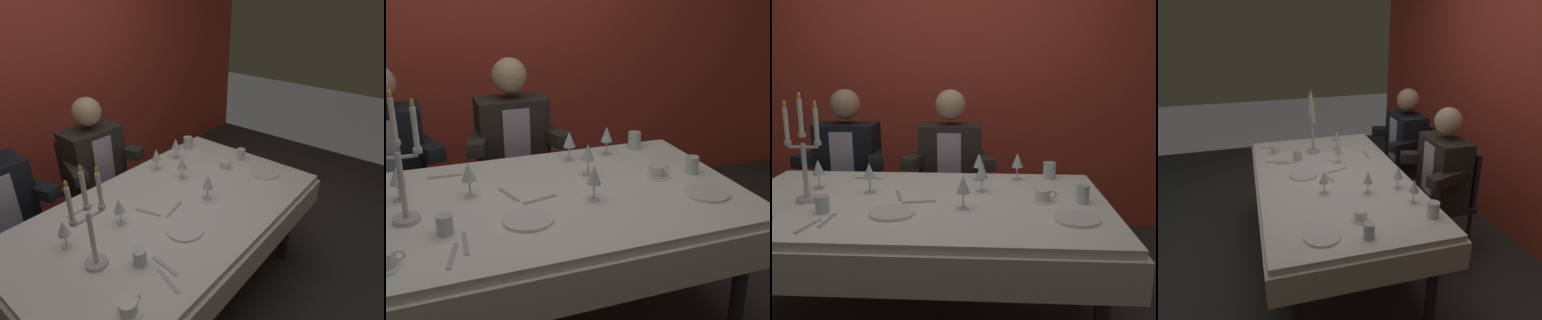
% 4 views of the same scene
% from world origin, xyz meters
% --- Properties ---
extents(back_wall, '(6.00, 0.12, 2.70)m').
position_xyz_m(back_wall, '(0.00, 1.66, 1.35)').
color(back_wall, '#CB4031').
rests_on(back_wall, ground_plane).
extents(dining_table, '(1.94, 1.14, 0.74)m').
position_xyz_m(dining_table, '(0.00, 0.00, 0.62)').
color(dining_table, white).
rests_on(dining_table, ground_plane).
extents(candelabra, '(0.19, 0.11, 0.55)m').
position_xyz_m(candelabra, '(-0.57, -0.05, 0.96)').
color(candelabra, silver).
rests_on(candelabra, dining_table).
extents(dinner_plate_0, '(0.21, 0.21, 0.01)m').
position_xyz_m(dinner_plate_0, '(-0.10, -0.21, 0.75)').
color(dinner_plate_0, white).
rests_on(dinner_plate_0, dining_table).
extents(dinner_plate_1, '(0.21, 0.21, 0.01)m').
position_xyz_m(dinner_plate_1, '(0.74, -0.24, 0.75)').
color(dinner_plate_1, white).
rests_on(dinner_plate_1, dining_table).
extents(wine_glass_0, '(0.07, 0.07, 0.16)m').
position_xyz_m(wine_glass_0, '(0.29, 0.40, 0.85)').
color(wine_glass_0, silver).
rests_on(wine_glass_0, dining_table).
extents(wine_glass_1, '(0.07, 0.07, 0.16)m').
position_xyz_m(wine_glass_1, '(0.23, -0.12, 0.86)').
color(wine_glass_1, silver).
rests_on(wine_glass_1, dining_table).
extents(wine_glass_2, '(0.07, 0.07, 0.16)m').
position_xyz_m(wine_glass_2, '(-0.29, 0.11, 0.85)').
color(wine_glass_2, silver).
rests_on(wine_glass_2, dining_table).
extents(wine_glass_3, '(0.07, 0.07, 0.16)m').
position_xyz_m(wine_glass_3, '(0.31, 0.17, 0.85)').
color(wine_glass_3, silver).
rests_on(wine_glass_3, dining_table).
extents(wine_glass_4, '(0.07, 0.07, 0.16)m').
position_xyz_m(wine_glass_4, '(0.52, 0.41, 0.85)').
color(wine_glass_4, silver).
rests_on(wine_glass_4, dining_table).
extents(wine_glass_5, '(0.07, 0.07, 0.16)m').
position_xyz_m(wine_glass_5, '(-0.59, 0.18, 0.86)').
color(wine_glass_5, silver).
rests_on(wine_glass_5, dining_table).
extents(water_tumbler_0, '(0.07, 0.07, 0.08)m').
position_xyz_m(water_tumbler_0, '(-0.43, -0.20, 0.78)').
color(water_tumbler_0, silver).
rests_on(water_tumbler_0, dining_table).
extents(water_tumbler_1, '(0.07, 0.07, 0.10)m').
position_xyz_m(water_tumbler_1, '(0.71, 0.46, 0.79)').
color(water_tumbler_1, silver).
rests_on(water_tumbler_1, dining_table).
extents(water_tumbler_2, '(0.06, 0.06, 0.09)m').
position_xyz_m(water_tumbler_2, '(0.82, 0.01, 0.78)').
color(water_tumbler_2, silver).
rests_on(water_tumbler_2, dining_table).
extents(coffee_cup_0, '(0.13, 0.12, 0.06)m').
position_xyz_m(coffee_cup_0, '(0.62, 0.02, 0.77)').
color(coffee_cup_0, white).
rests_on(coffee_cup_0, dining_table).
extents(fork_1, '(0.17, 0.02, 0.01)m').
position_xyz_m(fork_1, '(-0.37, 0.39, 0.74)').
color(fork_1, '#B7B7BC').
rests_on(fork_1, dining_table).
extents(fork_2, '(0.06, 0.17, 0.01)m').
position_xyz_m(fork_2, '(-0.42, -0.38, 0.74)').
color(fork_2, '#B7B7BC').
rests_on(fork_2, dining_table).
extents(spoon_3, '(0.03, 0.17, 0.01)m').
position_xyz_m(spoon_3, '(-0.37, -0.31, 0.74)').
color(spoon_3, '#B7B7BC').
rests_on(spoon_3, dining_table).
extents(fork_4, '(0.07, 0.17, 0.01)m').
position_xyz_m(fork_4, '(-0.12, 0.06, 0.74)').
color(fork_4, '#B7B7BC').
rests_on(fork_4, dining_table).
extents(fork_5, '(0.17, 0.05, 0.01)m').
position_xyz_m(fork_5, '(0.00, -0.03, 0.74)').
color(fork_5, '#B7B7BC').
rests_on(fork_5, dining_table).
extents(seated_diner_0, '(0.63, 0.48, 1.24)m').
position_xyz_m(seated_diner_0, '(-0.65, 0.89, 0.74)').
color(seated_diner_0, '#29242C').
rests_on(seated_diner_0, ground_plane).
extents(seated_diner_1, '(0.63, 0.48, 1.24)m').
position_xyz_m(seated_diner_1, '(0.08, 0.89, 0.74)').
color(seated_diner_1, '#29242C').
rests_on(seated_diner_1, ground_plane).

